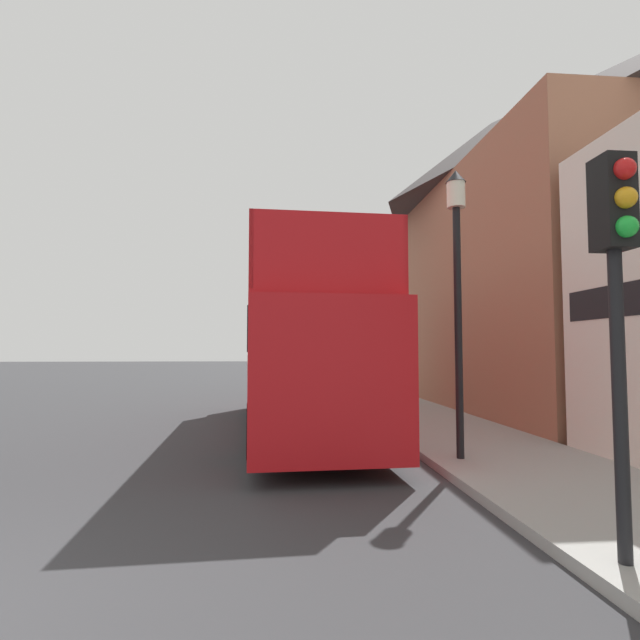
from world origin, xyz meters
The scene contains 8 objects.
ground_plane centered at (0.00, 21.00, 0.00)m, with size 144.00×144.00×0.00m, color #333335.
sidewalk centered at (7.27, 18.00, 0.07)m, with size 3.00×108.00×0.14m.
brick_terrace_rear centered at (11.77, 15.33, 5.56)m, with size 6.00×18.40×11.12m.
tour_bus centered at (3.74, 9.02, 1.82)m, with size 2.99×10.57×4.12m.
parked_car_ahead_of_bus centered at (4.63, 16.55, 0.68)m, with size 1.96×4.29×1.44m.
traffic_signal centered at (6.15, 0.66, 2.76)m, with size 0.28×0.42×3.58m.
lamp_post_nearest centered at (6.30, 4.90, 3.57)m, with size 0.35×0.35×5.01m.
lamp_post_second centered at (6.17, 14.69, 3.57)m, with size 0.35×0.35×5.02m.
Camera 1 is at (3.12, -3.46, 1.97)m, focal length 28.00 mm.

